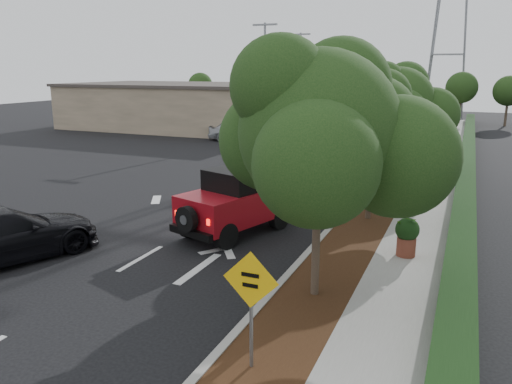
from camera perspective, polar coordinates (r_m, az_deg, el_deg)
The scene contains 19 objects.
ground at distance 15.62m, azimuth -13.03°, elevation -7.40°, with size 120.00×120.00×0.00m, color black.
curb at distance 24.65m, azimuth 12.74°, elevation 0.70°, with size 0.20×70.00×0.15m, color #9E9B93.
planting_strip at distance 24.51m, azimuth 15.03°, elevation 0.45°, with size 1.80×70.00×0.12m, color black.
sidewalk at distance 24.34m, azimuth 19.45°, elevation 0.03°, with size 2.00×70.00×0.12m, color gray.
hedge at distance 24.23m, azimuth 22.81°, elevation 0.49°, with size 0.80×70.00×0.80m, color black.
commercial_building at distance 48.59m, azimuth -7.78°, elevation 9.64°, with size 22.00×12.00×4.00m, color #7B6C55.
transmission_tower at distance 59.99m, azimuth 20.49°, elevation 7.78°, with size 7.00×4.00×28.00m, color slate, non-canonical shape.
street_tree_near at distance 12.88m, azimuth 6.68°, elevation -11.89°, with size 3.80×3.80×5.92m, color black, non-canonical shape.
street_tree_mid at distance 19.27m, azimuth 12.62°, elevation -3.25°, with size 3.20×3.20×5.32m, color black, non-canonical shape.
street_tree_far at distance 25.49m, azimuth 15.35°, elevation 0.80°, with size 3.40×3.40×5.62m, color black, non-canonical shape.
light_pole_a at distance 41.02m, azimuth 0.97°, elevation 6.16°, with size 2.00×0.22×9.00m, color slate, non-canonical shape.
light_pole_b at distance 52.55m, azimuth 4.92°, elevation 7.84°, with size 2.00×0.22×9.00m, color slate, non-canonical shape.
red_jeep at distance 17.30m, azimuth -1.89°, elevation -0.94°, with size 3.08×4.61×2.26m.
silver_suv_ahead at distance 22.78m, azimuth 5.46°, elevation 1.77°, with size 2.66×5.77×1.60m, color #9A9DA1.
black_suv_oncoming at distance 16.57m, azimuth -27.09°, elevation -4.39°, with size 2.28×5.62×1.63m, color black.
silver_sedan_oncoming at distance 30.97m, azimuth 0.81°, elevation 4.94°, with size 1.53×4.38×1.44m, color #989A9F.
parked_suv at distance 39.83m, azimuth -2.16°, elevation 7.04°, with size 1.83×4.56×1.55m, color #9D9FA4.
speed_hump_sign at distance 9.26m, azimuth -0.59°, elevation -11.63°, with size 1.09×0.09×2.31m.
terracotta_planter at distance 15.55m, azimuth 16.89°, elevation -4.50°, with size 0.71×0.71×1.23m.
Camera 1 is at (8.75, -11.66, 5.61)m, focal length 35.00 mm.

